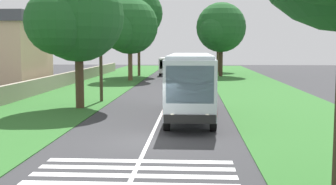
% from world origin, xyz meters
% --- Properties ---
extents(ground, '(160.00, 160.00, 0.00)m').
position_xyz_m(ground, '(0.00, 0.00, 0.00)').
color(ground, '#333335').
extents(grass_verge_left, '(120.00, 8.00, 0.04)m').
position_xyz_m(grass_verge_left, '(15.00, 8.20, 0.02)').
color(grass_verge_left, '#2D6628').
rests_on(grass_verge_left, ground).
extents(grass_verge_right, '(120.00, 8.00, 0.04)m').
position_xyz_m(grass_verge_right, '(15.00, -8.20, 0.02)').
color(grass_verge_right, '#2D6628').
rests_on(grass_verge_right, ground).
extents(centre_line, '(110.00, 0.16, 0.01)m').
position_xyz_m(centre_line, '(15.00, 0.00, 0.00)').
color(centre_line, silver).
rests_on(centre_line, ground).
extents(coach_bus, '(11.16, 2.62, 3.73)m').
position_xyz_m(coach_bus, '(6.57, -1.80, 2.15)').
color(coach_bus, silver).
rests_on(coach_bus, ground).
extents(zebra_crossing, '(4.05, 6.80, 0.01)m').
position_xyz_m(zebra_crossing, '(-4.99, 0.00, 0.00)').
color(zebra_crossing, silver).
rests_on(zebra_crossing, ground).
extents(trailing_car_0, '(4.30, 1.78, 1.43)m').
position_xyz_m(trailing_car_0, '(26.91, -1.74, 0.67)').
color(trailing_car_0, '#B7A893').
rests_on(trailing_car_0, ground).
extents(trailing_car_1, '(4.30, 1.78, 1.43)m').
position_xyz_m(trailing_car_1, '(36.89, -1.92, 0.67)').
color(trailing_car_1, '#145933').
rests_on(trailing_car_1, ground).
extents(trailing_minibus_0, '(6.00, 2.14, 2.53)m').
position_xyz_m(trailing_minibus_0, '(44.38, 1.78, 1.55)').
color(trailing_minibus_0, silver).
rests_on(trailing_minibus_0, ground).
extents(roadside_tree_left_0, '(7.73, 6.76, 12.14)m').
position_xyz_m(roadside_tree_left_0, '(42.29, 5.86, 8.63)').
color(roadside_tree_left_0, '#4C3826').
rests_on(roadside_tree_left_0, grass_verge_left).
extents(roadside_tree_left_1, '(7.22, 6.10, 9.20)m').
position_xyz_m(roadside_tree_left_1, '(9.92, 5.89, 6.02)').
color(roadside_tree_left_1, '#4C3826').
rests_on(roadside_tree_left_1, grass_verge_left).
extents(roadside_tree_left_2, '(8.68, 6.82, 10.03)m').
position_xyz_m(roadside_tree_left_2, '(33.85, 5.89, 6.43)').
color(roadside_tree_left_2, brown).
rests_on(roadside_tree_left_2, grass_verge_left).
extents(roadside_tree_right_0, '(6.71, 5.67, 9.15)m').
position_xyz_m(roadside_tree_right_0, '(52.16, -5.84, 6.20)').
color(roadside_tree_right_0, '#4C3826').
rests_on(roadside_tree_right_0, grass_verge_right).
extents(roadside_tree_right_1, '(8.11, 6.88, 10.23)m').
position_xyz_m(roadside_tree_right_1, '(42.15, -5.70, 6.64)').
color(roadside_tree_right_1, '#3D2D1E').
rests_on(roadside_tree_right_1, grass_verge_right).
extents(utility_pole, '(0.24, 1.40, 8.32)m').
position_xyz_m(utility_pole, '(13.59, 4.99, 4.34)').
color(utility_pole, '#473828').
rests_on(utility_pole, grass_verge_left).
extents(roadside_wall, '(70.00, 0.40, 1.35)m').
position_xyz_m(roadside_wall, '(20.00, 11.60, 0.71)').
color(roadside_wall, '#9E937F').
rests_on(roadside_wall, grass_verge_left).
extents(roadside_building, '(9.29, 8.08, 7.43)m').
position_xyz_m(roadside_building, '(23.03, 16.95, 3.78)').
color(roadside_building, beige).
rests_on(roadside_building, ground).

